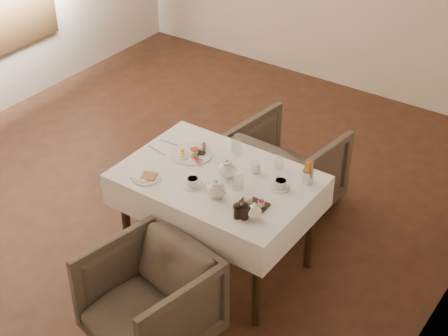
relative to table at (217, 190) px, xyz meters
name	(u,v)px	position (x,y,z in m)	size (l,w,h in m)	color
table	(217,190)	(0.00, 0.00, 0.00)	(1.28, 0.88, 0.75)	black
armchair_near	(150,299)	(0.07, -0.81, -0.32)	(0.69, 0.71, 0.64)	#4A4236
armchair_far	(285,168)	(0.02, 0.87, -0.30)	(0.73, 0.75, 0.69)	#4A4236
breakfast_plate	(193,153)	(-0.29, 0.11, 0.13)	(0.29, 0.29, 0.04)	white
side_plate	(146,177)	(-0.37, -0.29, 0.13)	(0.19, 0.19, 0.02)	white
teapot_centre	(227,168)	(0.06, 0.03, 0.18)	(0.17, 0.13, 0.13)	white
teapot_front	(216,189)	(0.13, -0.20, 0.18)	(0.17, 0.13, 0.13)	white
creamer	(255,167)	(0.18, 0.18, 0.16)	(0.07, 0.07, 0.08)	white
teacup_near	(193,183)	(-0.06, -0.19, 0.14)	(0.12, 0.12, 0.06)	white
teacup_far	(281,185)	(0.41, 0.12, 0.14)	(0.12, 0.12, 0.06)	white
glass_left	(236,146)	(-0.06, 0.31, 0.17)	(0.07, 0.07, 0.10)	silver
glass_mid	(239,183)	(0.20, -0.04, 0.16)	(0.06, 0.06, 0.09)	silver
glass_right	(280,163)	(0.29, 0.31, 0.16)	(0.06, 0.06, 0.09)	silver
condiment_board	(253,203)	(0.37, -0.13, 0.13)	(0.18, 0.12, 0.05)	black
pepper_mill_left	(237,210)	(0.36, -0.29, 0.17)	(0.05, 0.05, 0.11)	black
pepper_mill_right	(244,211)	(0.40, -0.28, 0.18)	(0.06, 0.06, 0.12)	black
silver_pot	(254,211)	(0.45, -0.24, 0.18)	(0.11, 0.09, 0.12)	white
fries_cup	(308,173)	(0.52, 0.28, 0.19)	(0.07, 0.07, 0.16)	silver
cutlery_fork	(170,143)	(-0.51, 0.14, 0.12)	(0.01, 0.18, 0.00)	silver
cutlery_knife	(157,150)	(-0.53, 0.01, 0.12)	(0.01, 0.18, 0.00)	silver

